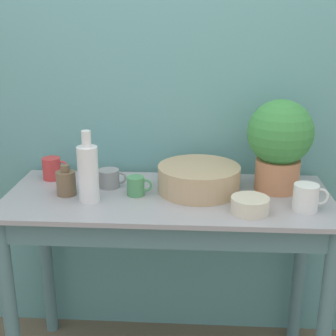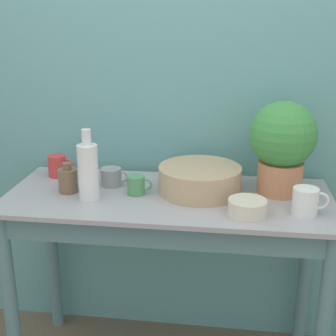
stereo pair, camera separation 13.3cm
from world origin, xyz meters
name	(u,v)px [view 1 (the left image)]	position (x,y,z in m)	size (l,w,h in m)	color
wall_back	(173,103)	(0.00, 0.63, 1.20)	(6.00, 0.05, 2.40)	#609E9E
counter_table	(168,238)	(0.00, 0.26, 0.69)	(1.36, 0.57, 0.88)	slate
potted_plant	(280,141)	(0.46, 0.38, 1.10)	(0.28, 0.28, 0.39)	tan
bowl_wash_large	(199,179)	(0.13, 0.34, 0.93)	(0.35, 0.35, 0.11)	tan
bottle_tall	(88,172)	(-0.31, 0.21, 1.00)	(0.08, 0.08, 0.29)	white
bottle_short	(66,182)	(-0.43, 0.27, 0.93)	(0.08, 0.08, 0.13)	brown
mug_grey	(109,178)	(-0.26, 0.37, 0.92)	(0.12, 0.09, 0.08)	gray
mug_red	(52,168)	(-0.54, 0.46, 0.93)	(0.12, 0.08, 0.10)	#C63838
mug_white	(306,197)	(0.54, 0.17, 0.93)	(0.14, 0.10, 0.10)	white
mug_green	(136,186)	(-0.13, 0.28, 0.92)	(0.11, 0.07, 0.08)	#4C935B
bowl_small_cream	(250,205)	(0.32, 0.13, 0.91)	(0.15, 0.15, 0.06)	beige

